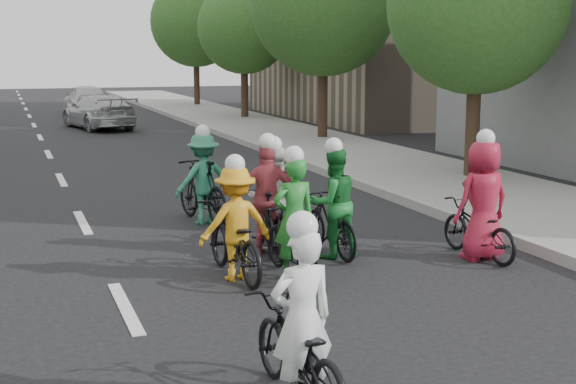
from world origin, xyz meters
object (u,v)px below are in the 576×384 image
cyclist_6 (272,210)px  follow_car_lead (99,112)px  cyclist_3 (267,209)px  cyclist_7 (203,185)px  cyclist_0 (299,342)px  follow_car_trail (86,99)px  cyclist_2 (234,233)px  cyclist_1 (332,212)px  cyclist_5 (292,232)px  cyclist_4 (481,214)px

cyclist_6 → follow_car_lead: cyclist_6 is taller
cyclist_3 → cyclist_7: cyclist_3 is taller
cyclist_6 → cyclist_0: bearing=83.3°
follow_car_trail → cyclist_6: bearing=85.8°
cyclist_2 → cyclist_7: 3.53m
cyclist_1 → cyclist_2: 1.76m
cyclist_7 → cyclist_2: bearing=71.0°
cyclist_5 → cyclist_3: bearing=-99.4°
follow_car_lead → cyclist_1: bearing=80.6°
follow_car_trail → cyclist_4: bearing=90.8°
cyclist_1 → cyclist_3: bearing=-37.0°
follow_car_lead → follow_car_trail: 8.09m
cyclist_2 → follow_car_trail: 29.95m
cyclist_2 → follow_car_lead: (0.79, 21.85, 0.05)m
follow_car_lead → follow_car_trail: bearing=-104.0°
cyclist_0 → cyclist_2: (0.54, 3.85, 0.06)m
cyclist_7 → follow_car_trail: (0.68, 26.43, 0.05)m
cyclist_4 → follow_car_trail: size_ratio=0.45×
cyclist_0 → cyclist_6: 5.36m
cyclist_5 → follow_car_trail: size_ratio=0.42×
cyclist_3 → follow_car_lead: bearing=-79.9°
cyclist_1 → cyclist_4: (1.93, -0.85, 0.01)m
cyclist_0 → cyclist_1: cyclist_1 is taller
cyclist_0 → cyclist_7: (0.98, 7.34, 0.13)m
cyclist_0 → cyclist_4: bearing=-143.7°
cyclist_1 → follow_car_lead: cyclist_1 is taller
cyclist_6 → cyclist_7: size_ratio=1.02×
cyclist_6 → cyclist_1: bearing=145.4°
cyclist_1 → follow_car_trail: bearing=-93.8°
follow_car_lead → cyclist_7: bearing=77.2°
cyclist_7 → follow_car_lead: (0.35, 18.35, -0.01)m
cyclist_1 → cyclist_7: size_ratio=0.90×
cyclist_4 → cyclist_7: (-3.14, 3.71, 0.01)m
cyclist_2 → cyclist_3: (0.82, 1.15, 0.05)m
cyclist_6 → cyclist_2: bearing=63.2°
cyclist_2 → cyclist_3: bearing=-129.6°
cyclist_4 → cyclist_5: cyclist_4 is taller
cyclist_1 → cyclist_6: 0.95m
cyclist_7 → cyclist_5: bearing=82.7°
cyclist_2 → cyclist_5: bearing=161.2°
cyclist_2 → cyclist_7: cyclist_7 is taller
cyclist_5 → follow_car_trail: bearing=-96.1°
cyclist_6 → follow_car_trail: cyclist_6 is taller
cyclist_6 → follow_car_trail: 28.63m
cyclist_1 → cyclist_4: cyclist_4 is taller
cyclist_3 → follow_car_trail: size_ratio=0.42×
cyclist_0 → follow_car_lead: bearing=-98.1°
cyclist_4 → cyclist_7: size_ratio=0.97×
cyclist_6 → cyclist_7: 2.26m
cyclist_6 → follow_car_trail: bearing=-80.8°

